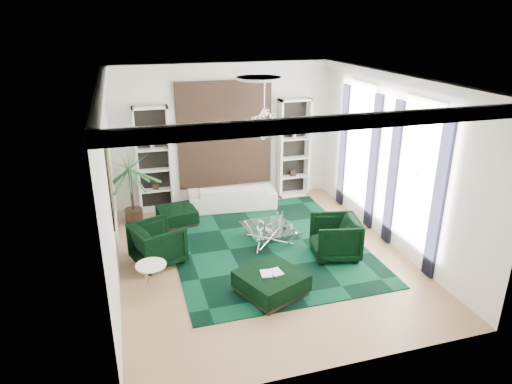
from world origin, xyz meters
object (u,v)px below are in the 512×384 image
object	(u,v)px
armchair_right	(335,237)
coffee_table	(270,235)
ottoman_front	(271,283)
palm	(130,179)
sofa	(232,196)
ottoman_side	(177,216)
armchair_left	(158,243)
side_table	(152,278)

from	to	relation	value
armchair_right	coffee_table	size ratio (longest dim) A/B	0.88
ottoman_front	palm	size ratio (longest dim) A/B	0.46
sofa	ottoman_side	bearing A→B (deg)	26.35
coffee_table	armchair_left	bearing A→B (deg)	-175.33
sofa	armchair_right	xyz separation A→B (m)	(1.49, -3.27, 0.11)
sofa	coffee_table	world-z (taller)	sofa
palm	side_table	bearing A→B (deg)	-86.50
palm	ottoman_front	bearing A→B (deg)	-59.46
coffee_table	ottoman_side	distance (m)	2.52
sofa	armchair_left	bearing A→B (deg)	53.39
sofa	side_table	xyz separation A→B (m)	(-2.41, -3.52, -0.07)
armchair_left	armchair_right	world-z (taller)	armchair_right
armchair_left	ottoman_front	size ratio (longest dim) A/B	0.90
ottoman_side	side_table	bearing A→B (deg)	-106.11
palm	ottoman_side	bearing A→B (deg)	-16.63
armchair_right	armchair_left	bearing A→B (deg)	-90.14
ottoman_side	ottoman_front	size ratio (longest dim) A/B	0.83
armchair_left	ottoman_side	distance (m)	1.97
ottoman_front	armchair_left	bearing A→B (deg)	137.07
sofa	ottoman_side	xyz separation A→B (m)	(-1.57, -0.61, -0.14)
side_table	palm	bearing A→B (deg)	93.50
armchair_left	ottoman_front	distance (m)	2.63
sofa	ottoman_side	size ratio (longest dim) A/B	2.60
armchair_left	palm	xyz separation A→B (m)	(-0.41, 2.16, 0.73)
armchair_right	ottoman_front	world-z (taller)	armchair_right
ottoman_front	palm	world-z (taller)	palm
ottoman_side	ottoman_front	bearing A→B (deg)	-70.45
sofa	ottoman_front	world-z (taller)	sofa
armchair_left	palm	size ratio (longest dim) A/B	0.41
ottoman_side	ottoman_front	world-z (taller)	ottoman_front
sofa	ottoman_front	bearing A→B (deg)	91.36
sofa	ottoman_side	distance (m)	1.69
ottoman_front	palm	distance (m)	4.68
armchair_right	side_table	world-z (taller)	armchair_right
armchair_right	ottoman_side	distance (m)	4.06
ottoman_front	armchair_right	bearing A→B (deg)	28.85
armchair_left	palm	world-z (taller)	palm
sofa	armchair_right	distance (m)	3.59
coffee_table	palm	size ratio (longest dim) A/B	0.48
armchair_left	ottoman_side	size ratio (longest dim) A/B	1.09
sofa	side_table	bearing A→B (deg)	60.72
armchair_left	side_table	bearing A→B (deg)	147.96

